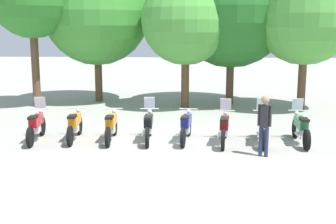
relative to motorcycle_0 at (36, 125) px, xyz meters
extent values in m
plane|color=#9E9B93|center=(4.29, 0.06, -0.52)|extent=(80.00, 80.00, 0.00)
cylinder|color=black|center=(-0.07, 0.73, -0.20)|extent=(0.16, 0.65, 0.64)
cylinder|color=black|center=(0.08, -0.81, -0.20)|extent=(0.16, 0.65, 0.64)
cube|color=silver|center=(-0.07, 0.73, 0.14)|extent=(0.15, 0.37, 0.04)
cube|color=red|center=(0.00, 0.01, 0.15)|extent=(0.35, 0.97, 0.30)
cube|color=silver|center=(0.01, -0.04, -0.12)|extent=(0.26, 0.42, 0.24)
cube|color=black|center=(0.04, -0.39, 0.34)|extent=(0.28, 0.46, 0.08)
cylinder|color=silver|center=(-0.06, 0.64, 0.12)|extent=(0.07, 0.23, 0.64)
cylinder|color=silver|center=(-0.05, 0.55, 0.45)|extent=(0.62, 0.09, 0.04)
sphere|color=silver|center=(-0.06, 0.68, 0.33)|extent=(0.17, 0.17, 0.16)
cylinder|color=silver|center=(-0.12, -0.36, -0.18)|extent=(0.14, 0.70, 0.07)
cube|color=silver|center=(-0.06, 0.61, 0.65)|extent=(0.37, 0.17, 0.39)
cylinder|color=black|center=(1.18, 0.94, -0.20)|extent=(0.14, 0.65, 0.64)
cylinder|color=black|center=(1.28, -0.61, -0.20)|extent=(0.14, 0.65, 0.64)
cube|color=silver|center=(1.18, 0.94, 0.14)|extent=(0.14, 0.37, 0.04)
cube|color=orange|center=(1.23, 0.21, 0.15)|extent=(0.32, 0.96, 0.30)
cube|color=silver|center=(1.23, 0.16, -0.12)|extent=(0.25, 0.41, 0.24)
cube|color=black|center=(1.25, -0.18, 0.34)|extent=(0.27, 0.45, 0.08)
cylinder|color=silver|center=(1.19, 0.85, 0.12)|extent=(0.06, 0.23, 0.64)
cylinder|color=silver|center=(1.19, 0.76, 0.45)|extent=(0.62, 0.08, 0.04)
sphere|color=silver|center=(1.18, 0.89, 0.33)|extent=(0.17, 0.17, 0.16)
cylinder|color=silver|center=(1.09, -0.14, -0.18)|extent=(0.11, 0.70, 0.07)
cylinder|color=black|center=(2.43, 0.90, -0.20)|extent=(0.12, 0.64, 0.64)
cylinder|color=black|center=(2.49, -0.65, -0.20)|extent=(0.12, 0.64, 0.64)
cube|color=silver|center=(2.43, 0.90, 0.14)|extent=(0.13, 0.36, 0.04)
cube|color=orange|center=(2.45, 0.18, 0.15)|extent=(0.30, 0.96, 0.30)
cube|color=silver|center=(2.46, 0.13, -0.12)|extent=(0.23, 0.41, 0.24)
cube|color=black|center=(2.47, -0.22, 0.34)|extent=(0.26, 0.45, 0.08)
cylinder|color=silver|center=(2.43, 0.81, 0.12)|extent=(0.06, 0.23, 0.64)
cylinder|color=silver|center=(2.43, 0.72, 0.45)|extent=(0.62, 0.06, 0.04)
sphere|color=silver|center=(2.43, 0.85, 0.33)|extent=(0.17, 0.17, 0.16)
cylinder|color=silver|center=(2.31, -0.18, -0.18)|extent=(0.10, 0.70, 0.07)
cylinder|color=black|center=(3.65, 0.91, -0.20)|extent=(0.13, 0.64, 0.64)
cylinder|color=black|center=(3.72, -0.64, -0.20)|extent=(0.13, 0.64, 0.64)
cube|color=silver|center=(3.65, 0.91, 0.14)|extent=(0.14, 0.37, 0.04)
cube|color=black|center=(3.68, 0.19, 0.15)|extent=(0.30, 0.96, 0.30)
cube|color=silver|center=(3.68, 0.14, -0.12)|extent=(0.24, 0.41, 0.24)
cube|color=black|center=(3.70, -0.21, 0.34)|extent=(0.26, 0.45, 0.08)
cylinder|color=silver|center=(3.65, 0.82, 0.12)|extent=(0.06, 0.23, 0.64)
cylinder|color=silver|center=(3.65, 0.73, 0.45)|extent=(0.62, 0.06, 0.04)
sphere|color=silver|center=(3.65, 0.86, 0.33)|extent=(0.17, 0.17, 0.16)
cylinder|color=silver|center=(3.53, -0.17, -0.18)|extent=(0.10, 0.70, 0.07)
cube|color=silver|center=(3.65, 0.79, 0.65)|extent=(0.37, 0.15, 0.39)
cylinder|color=black|center=(4.99, 0.97, -0.20)|extent=(0.17, 0.65, 0.64)
cylinder|color=black|center=(4.82, -0.57, -0.20)|extent=(0.17, 0.65, 0.64)
cube|color=silver|center=(4.99, 0.97, 0.14)|extent=(0.16, 0.37, 0.04)
cube|color=navy|center=(4.91, 0.25, 0.15)|extent=(0.36, 0.97, 0.30)
cube|color=silver|center=(4.91, 0.20, -0.12)|extent=(0.26, 0.42, 0.24)
cube|color=black|center=(4.87, -0.15, 0.34)|extent=(0.29, 0.46, 0.08)
cylinder|color=silver|center=(4.98, 0.88, 0.12)|extent=(0.07, 0.23, 0.64)
cylinder|color=silver|center=(4.97, 0.79, 0.45)|extent=(0.62, 0.10, 0.04)
sphere|color=silver|center=(4.98, 0.92, 0.33)|extent=(0.18, 0.18, 0.16)
cylinder|color=silver|center=(4.71, -0.08, -0.18)|extent=(0.14, 0.70, 0.07)
cylinder|color=black|center=(6.22, 0.75, -0.20)|extent=(0.17, 0.65, 0.64)
cylinder|color=black|center=(6.04, -0.79, -0.20)|extent=(0.17, 0.65, 0.64)
cube|color=silver|center=(6.22, 0.75, 0.14)|extent=(0.16, 0.37, 0.04)
cube|color=maroon|center=(6.14, 0.03, 0.15)|extent=(0.36, 0.97, 0.30)
cube|color=silver|center=(6.13, -0.02, -0.12)|extent=(0.26, 0.42, 0.24)
cube|color=black|center=(6.09, -0.37, 0.34)|extent=(0.29, 0.46, 0.08)
cylinder|color=silver|center=(6.21, 0.66, 0.12)|extent=(0.08, 0.23, 0.64)
cylinder|color=silver|center=(6.20, 0.57, 0.45)|extent=(0.62, 0.11, 0.04)
sphere|color=silver|center=(6.21, 0.70, 0.33)|extent=(0.18, 0.18, 0.16)
cylinder|color=silver|center=(5.94, -0.30, -0.18)|extent=(0.15, 0.70, 0.07)
cube|color=silver|center=(6.20, 0.63, 0.65)|extent=(0.37, 0.17, 0.39)
cylinder|color=black|center=(7.42, 0.81, -0.20)|extent=(0.15, 0.65, 0.64)
cylinder|color=black|center=(7.29, -0.73, -0.20)|extent=(0.15, 0.65, 0.64)
cube|color=silver|center=(7.42, 0.81, 0.14)|extent=(0.15, 0.37, 0.04)
cube|color=silver|center=(7.36, 0.09, 0.15)|extent=(0.33, 0.97, 0.30)
cube|color=silver|center=(7.35, 0.04, -0.12)|extent=(0.25, 0.42, 0.24)
cube|color=black|center=(7.33, -0.31, 0.34)|extent=(0.27, 0.46, 0.08)
cylinder|color=silver|center=(7.41, 0.72, 0.12)|extent=(0.07, 0.23, 0.64)
cylinder|color=silver|center=(7.40, 0.63, 0.45)|extent=(0.62, 0.08, 0.04)
sphere|color=silver|center=(7.41, 0.76, 0.33)|extent=(0.17, 0.17, 0.16)
cylinder|color=silver|center=(7.17, -0.25, -0.18)|extent=(0.13, 0.70, 0.07)
cube|color=silver|center=(7.41, 0.69, 0.65)|extent=(0.37, 0.16, 0.39)
cylinder|color=black|center=(8.58, 0.90, -0.20)|extent=(0.10, 0.64, 0.64)
cylinder|color=black|center=(8.58, -0.65, -0.20)|extent=(0.10, 0.64, 0.64)
cube|color=silver|center=(8.58, 0.90, 0.14)|extent=(0.12, 0.36, 0.04)
cube|color=#1E6033|center=(8.58, 0.17, 0.15)|extent=(0.26, 0.95, 0.30)
cube|color=silver|center=(8.58, 0.12, -0.12)|extent=(0.22, 0.40, 0.24)
cube|color=black|center=(8.58, -0.23, 0.34)|extent=(0.24, 0.44, 0.08)
cylinder|color=silver|center=(8.58, 0.81, 0.12)|extent=(0.05, 0.23, 0.64)
cylinder|color=silver|center=(8.58, 0.72, 0.45)|extent=(0.62, 0.04, 0.04)
sphere|color=silver|center=(8.58, 0.85, 0.33)|extent=(0.16, 0.16, 0.16)
cylinder|color=silver|center=(8.42, -0.18, -0.18)|extent=(0.07, 0.70, 0.07)
cube|color=silver|center=(8.58, 0.78, 0.65)|extent=(0.36, 0.13, 0.39)
cylinder|color=#232D4C|center=(7.24, -1.42, -0.08)|extent=(0.14, 0.14, 0.86)
cylinder|color=#232D4C|center=(7.09, -1.36, -0.08)|extent=(0.14, 0.14, 0.86)
cube|color=#262628|center=(7.16, -1.39, 0.67)|extent=(0.28, 0.27, 0.65)
cylinder|color=#262628|center=(7.31, -1.45, 0.69)|extent=(0.10, 0.10, 0.62)
cylinder|color=#262628|center=(7.02, -1.33, 0.69)|extent=(0.10, 0.10, 0.62)
sphere|color=#A87A5B|center=(7.16, -1.39, 1.14)|extent=(0.30, 0.30, 0.23)
cylinder|color=brown|center=(-2.17, 6.23, 1.34)|extent=(0.36, 0.36, 3.72)
cylinder|color=brown|center=(0.40, 7.91, 0.78)|extent=(0.36, 0.36, 2.59)
sphere|color=#3D8E33|center=(0.40, 7.91, 3.90)|extent=(5.20, 5.20, 5.20)
cylinder|color=brown|center=(4.75, 6.20, 0.77)|extent=(0.36, 0.36, 2.58)
sphere|color=#4C9E3D|center=(4.75, 6.20, 3.46)|extent=(3.99, 3.99, 3.99)
cylinder|color=brown|center=(6.88, 7.39, 0.79)|extent=(0.36, 0.36, 2.61)
sphere|color=#236623|center=(6.88, 7.39, 4.05)|extent=(5.59, 5.59, 5.59)
cylinder|color=brown|center=(9.98, 6.14, 0.82)|extent=(0.36, 0.36, 2.68)
sphere|color=#4C9E3D|center=(9.98, 6.14, 3.71)|extent=(4.43, 4.43, 4.43)
camera|label=1|loc=(5.12, -13.89, 3.18)|focal=47.42mm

